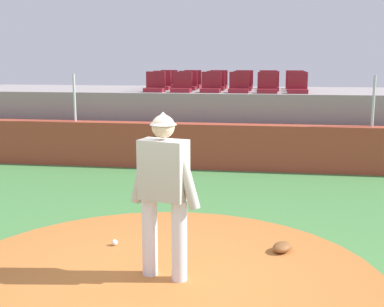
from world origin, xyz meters
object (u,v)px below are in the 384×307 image
at_px(stadium_chair_4, 267,86).
at_px(stadium_chair_14, 219,83).
at_px(fielding_glove, 282,247).
at_px(stadium_chair_10, 270,85).
at_px(stadium_chair_12, 169,82).
at_px(stadium_chair_8, 216,84).
at_px(stadium_chair_16, 268,83).
at_px(stadium_chair_1, 182,86).
at_px(stadium_chair_3, 239,86).
at_px(stadium_chair_15, 244,83).
at_px(stadium_chair_0, 155,86).
at_px(stadium_chair_9, 242,84).
at_px(baseball, 115,243).
at_px(stadium_chair_17, 295,83).
at_px(pitcher, 164,184).
at_px(stadium_chair_6, 162,84).
at_px(stadium_chair_7, 188,84).
at_px(stadium_chair_11, 296,85).
at_px(stadium_chair_5, 297,87).
at_px(stadium_chair_13, 192,82).
at_px(stadium_chair_2, 211,86).

bearing_deg(stadium_chair_4, stadium_chair_14, -53.48).
relative_size(fielding_glove, stadium_chair_4, 0.60).
bearing_deg(stadium_chair_10, stadium_chair_12, -18.12).
distance_m(stadium_chair_8, stadium_chair_16, 1.62).
xyz_separation_m(stadium_chair_1, stadium_chair_12, (-0.69, 1.82, 0.00)).
bearing_deg(stadium_chair_14, stadium_chair_1, 68.14).
distance_m(stadium_chair_3, stadium_chair_15, 1.79).
relative_size(stadium_chair_10, stadium_chair_16, 1.00).
xyz_separation_m(stadium_chair_0, stadium_chair_9, (2.13, 0.87, 0.00)).
bearing_deg(baseball, stadium_chair_17, 73.86).
bearing_deg(stadium_chair_9, pitcher, 87.82).
xyz_separation_m(stadium_chair_1, stadium_chair_15, (1.45, 1.81, 0.00)).
bearing_deg(pitcher, stadium_chair_14, 107.60).
bearing_deg(stadium_chair_6, stadium_chair_7, -179.26).
bearing_deg(stadium_chair_3, stadium_chair_1, 0.69).
height_order(fielding_glove, stadium_chair_11, stadium_chair_11).
bearing_deg(stadium_chair_0, stadium_chair_1, 178.79).
bearing_deg(fielding_glove, pitcher, 150.35).
height_order(stadium_chair_10, stadium_chair_11, same).
xyz_separation_m(baseball, stadium_chair_4, (1.76, 6.78, 1.55)).
distance_m(fielding_glove, stadium_chair_5, 6.90).
relative_size(baseball, fielding_glove, 0.25).
height_order(stadium_chair_6, stadium_chair_13, same).
bearing_deg(stadium_chair_9, stadium_chair_2, 49.58).
bearing_deg(stadium_chair_5, stadium_chair_2, -0.31).
distance_m(baseball, stadium_chair_13, 8.74).
height_order(stadium_chair_2, stadium_chair_13, same).
height_order(baseball, stadium_chair_3, stadium_chair_3).
relative_size(stadium_chair_14, stadium_chair_15, 1.00).
distance_m(stadium_chair_5, stadium_chair_12, 3.93).
bearing_deg(stadium_chair_0, baseball, 98.49).
xyz_separation_m(stadium_chair_1, stadium_chair_2, (0.72, 0.04, 0.00)).
bearing_deg(stadium_chair_8, stadium_chair_15, -129.20).
distance_m(stadium_chair_3, stadium_chair_12, 2.76).
relative_size(fielding_glove, stadium_chair_17, 0.60).
bearing_deg(stadium_chair_7, stadium_chair_13, -89.78).
bearing_deg(stadium_chair_12, stadium_chair_6, 88.76).
height_order(stadium_chair_1, stadium_chair_17, same).
bearing_deg(stadium_chair_2, stadium_chair_0, 0.92).
height_order(stadium_chair_14, stadium_chair_16, same).
xyz_separation_m(stadium_chair_2, stadium_chair_16, (1.38, 1.78, 0.00)).
bearing_deg(stadium_chair_9, stadium_chair_8, -4.44).
distance_m(stadium_chair_5, stadium_chair_16, 1.93).
xyz_separation_m(stadium_chair_9, stadium_chair_13, (-1.45, 0.92, 0.00)).
relative_size(stadium_chair_0, stadium_chair_8, 1.00).
xyz_separation_m(stadium_chair_7, stadium_chair_8, (0.74, 0.00, 0.00)).
height_order(pitcher, stadium_chair_14, stadium_chair_14).
bearing_deg(stadium_chair_5, stadium_chair_7, -17.92).
height_order(stadium_chair_12, stadium_chair_17, same).
relative_size(stadium_chair_6, stadium_chair_11, 1.00).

